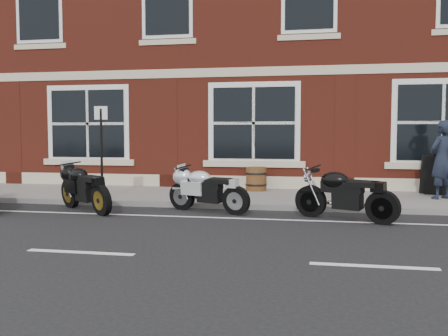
{
  "coord_description": "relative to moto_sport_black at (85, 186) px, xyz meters",
  "views": [
    {
      "loc": [
        3.29,
        -9.46,
        1.69
      ],
      "look_at": [
        1.2,
        1.6,
        0.9
      ],
      "focal_mm": 40.0,
      "sensor_mm": 36.0,
      "label": 1
    }
  ],
  "objects": [
    {
      "name": "kerb",
      "position": [
        1.65,
        0.91,
        -0.48
      ],
      "size": [
        30.0,
        0.16,
        0.12
      ],
      "primitive_type": "cube",
      "color": "slate",
      "rests_on": "ground"
    },
    {
      "name": "moto_sport_silver",
      "position": [
        2.62,
        0.37,
        -0.03
      ],
      "size": [
        1.9,
        0.82,
        0.89
      ],
      "rotation": [
        0.0,
        0.0,
        1.21
      ],
      "color": "black",
      "rests_on": "ground"
    },
    {
      "name": "moto_naked_black",
      "position": [
        5.44,
        -0.13,
        0.0
      ],
      "size": [
        1.95,
        1.02,
        0.95
      ],
      "rotation": [
        0.0,
        0.0,
        1.13
      ],
      "color": "black",
      "rests_on": "ground"
    },
    {
      "name": "barrel_planter",
      "position": [
        3.28,
        3.49,
        -0.1
      ],
      "size": [
        0.58,
        0.58,
        0.64
      ],
      "color": "#4A2F13",
      "rests_on": "sidewalk"
    },
    {
      "name": "ground",
      "position": [
        1.65,
        -0.51,
        -0.54
      ],
      "size": [
        80.0,
        80.0,
        0.0
      ],
      "primitive_type": "plane",
      "color": "black",
      "rests_on": "ground"
    },
    {
      "name": "pedestrian_left",
      "position": [
        7.82,
        2.61,
        0.51
      ],
      "size": [
        0.81,
        0.77,
        1.87
      ],
      "primitive_type": "imported",
      "rotation": [
        0.0,
        0.0,
        3.82
      ],
      "color": "black",
      "rests_on": "sidewalk"
    },
    {
      "name": "moto_sport_black",
      "position": [
        0.0,
        0.0,
        0.0
      ],
      "size": [
        1.74,
        1.38,
        0.94
      ],
      "rotation": [
        0.0,
        0.0,
        0.92
      ],
      "color": "black",
      "rests_on": "ground"
    },
    {
      "name": "a_board_sign",
      "position": [
        7.85,
        3.42,
        0.08
      ],
      "size": [
        0.72,
        0.62,
        1.01
      ],
      "primitive_type": null,
      "rotation": [
        0.0,
        0.0,
        -0.42
      ],
      "color": "black",
      "rests_on": "sidewalk"
    },
    {
      "name": "sidewalk",
      "position": [
        1.65,
        2.49,
        -0.48
      ],
      "size": [
        30.0,
        3.0,
        0.12
      ],
      "primitive_type": "cube",
      "color": "slate",
      "rests_on": "ground"
    },
    {
      "name": "parking_sign",
      "position": [
        -0.08,
        1.04,
        0.85
      ],
      "size": [
        0.31,
        0.06,
        2.2
      ],
      "rotation": [
        0.0,
        0.0,
        0.13
      ],
      "color": "black",
      "rests_on": "sidewalk"
    },
    {
      "name": "pub_building",
      "position": [
        1.65,
        9.99,
        5.46
      ],
      "size": [
        24.0,
        12.0,
        12.0
      ],
      "primitive_type": "cube",
      "color": "maroon",
      "rests_on": "ground"
    }
  ]
}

